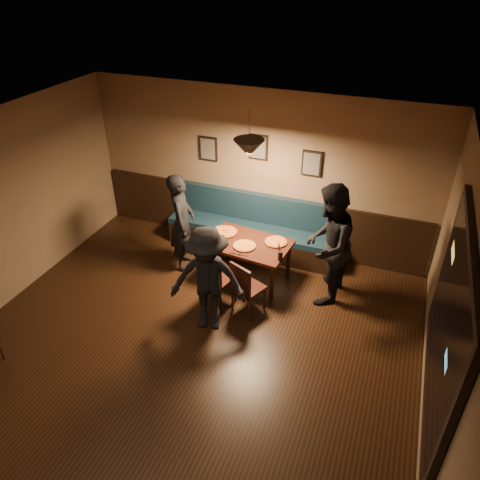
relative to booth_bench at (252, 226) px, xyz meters
The scene contains 26 objects.
floor 3.24m from the booth_bench, 90.00° to the right, with size 7.00×7.00×0.00m, color black.
ceiling 3.94m from the booth_bench, 90.00° to the right, with size 7.00×7.00×0.00m, color silver.
wall_back 0.95m from the booth_bench, 90.00° to the left, with size 6.00×6.00×0.00m, color #8C704F.
wall_right 4.48m from the booth_bench, 46.85° to the right, with size 7.00×7.00×0.00m, color #8C704F.
wainscot 0.27m from the booth_bench, 90.00° to the left, with size 5.88×0.06×1.00m, color black.
booth_bench is the anchor object (origin of this frame).
window_frame 4.13m from the booth_bench, 42.37° to the right, with size 0.06×2.56×1.86m, color black.
window_glass 4.11m from the booth_bench, 42.66° to the right, with size 2.40×2.40×0.00m, color black.
picture_left 1.52m from the booth_bench, 163.30° to the left, with size 0.32×0.04×0.42m, color black.
picture_center 1.38m from the booth_bench, 90.00° to the left, with size 0.32×0.04×0.42m, color black.
picture_right 1.52m from the booth_bench, 16.70° to the left, with size 0.32×0.04×0.42m, color black.
pendant_lamp 1.94m from the booth_bench, 74.48° to the right, with size 0.44×0.44×0.25m, color black.
dining_table 0.85m from the booth_bench, 74.48° to the right, with size 1.30×0.83×0.69m, color black.
chair_near_left 1.55m from the booth_bench, 89.36° to the right, with size 0.44×0.44×0.99m, color #321B0E, non-canonical shape.
chair_near_right 1.62m from the booth_bench, 71.86° to the right, with size 0.39×0.39×0.88m, color black, non-canonical shape.
diner_left 1.28m from the booth_bench, 137.50° to the right, with size 0.61×0.40×1.68m, color black.
diner_right 1.74m from the booth_bench, 29.46° to the right, with size 0.92×0.72×1.89m, color black.
diner_front 2.07m from the booth_bench, 87.45° to the right, with size 1.03×0.59×1.60m, color black.
pizza_a 0.73m from the booth_bench, 107.87° to the right, with size 0.37×0.37×0.04m, color orange.
pizza_b 0.99m from the booth_bench, 77.10° to the right, with size 0.35×0.35×0.04m, color orange.
pizza_c 0.94m from the booth_bench, 46.14° to the right, with size 0.35×0.35×0.04m, color orange.
soda_glass 1.40m from the booth_bench, 52.68° to the right, with size 0.07×0.07×0.15m, color black.
tabasco_bottle 1.14m from the booth_bench, 48.60° to the right, with size 0.03×0.03×0.12m, color #892204.
napkin_a 0.68m from the booth_bench, 121.29° to the right, with size 0.17×0.17×0.01m, color #1E713A.
napkin_b 1.15m from the booth_bench, 106.50° to the right, with size 0.14×0.14×0.01m, color #1B661C.
cutlery_set 1.21m from the booth_bench, 79.75° to the right, with size 0.02×0.20×0.00m, color silver.
Camera 1 is at (2.26, -3.30, 4.56)m, focal length 34.32 mm.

